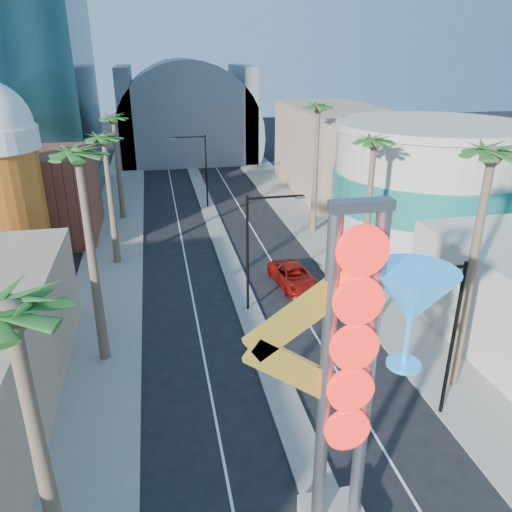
{
  "coord_description": "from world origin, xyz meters",
  "views": [
    {
      "loc": [
        -5.41,
        -9.17,
        16.32
      ],
      "look_at": [
        0.2,
        18.26,
        4.67
      ],
      "focal_mm": 35.0,
      "sensor_mm": 36.0,
      "label": 1
    }
  ],
  "objects": [
    {
      "name": "palm_1",
      "position": [
        -9.0,
        16.0,
        10.82
      ],
      "size": [
        2.4,
        2.4,
        12.7
      ],
      "color": "brown",
      "rests_on": "ground"
    },
    {
      "name": "palm_7",
      "position": [
        9.0,
        34.0,
        10.82
      ],
      "size": [
        2.4,
        2.4,
        12.7
      ],
      "color": "brown",
      "rests_on": "ground"
    },
    {
      "name": "streetlight_2",
      "position": [
        6.72,
        8.0,
        4.83
      ],
      "size": [
        3.45,
        0.25,
        8.0
      ],
      "color": "black",
      "rests_on": "ground"
    },
    {
      "name": "streetlight_0",
      "position": [
        0.55,
        20.0,
        4.88
      ],
      "size": [
        3.79,
        0.25,
        8.0
      ],
      "color": "black",
      "rests_on": "ground"
    },
    {
      "name": "palm_0",
      "position": [
        -9.0,
        2.0,
        9.93
      ],
      "size": [
        2.4,
        2.4,
        11.7
      ],
      "color": "brown",
      "rests_on": "ground"
    },
    {
      "name": "palm_3",
      "position": [
        -9.0,
        42.0,
        9.48
      ],
      "size": [
        2.4,
        2.4,
        11.2
      ],
      "color": "brown",
      "rests_on": "ground"
    },
    {
      "name": "sidewalk_west",
      "position": [
        -9.5,
        35.0,
        0.07
      ],
      "size": [
        5.0,
        100.0,
        0.15
      ],
      "primitive_type": "cube",
      "color": "gray",
      "rests_on": "ground"
    },
    {
      "name": "turquoise_building",
      "position": [
        18.0,
        30.0,
        5.25
      ],
      "size": [
        16.6,
        16.6,
        10.6
      ],
      "color": "beige",
      "rests_on": "ground"
    },
    {
      "name": "palm_5",
      "position": [
        9.0,
        10.0,
        11.27
      ],
      "size": [
        2.4,
        2.4,
        13.2
      ],
      "color": "brown",
      "rests_on": "ground"
    },
    {
      "name": "palm_6",
      "position": [
        9.0,
        22.0,
        9.93
      ],
      "size": [
        2.4,
        2.4,
        11.7
      ],
      "color": "brown",
      "rests_on": "ground"
    },
    {
      "name": "pedestrian_b",
      "position": [
        7.54,
        16.74,
        1.0
      ],
      "size": [
        0.85,
        0.67,
        1.71
      ],
      "primitive_type": "imported",
      "rotation": [
        0.0,
        0.0,
        3.11
      ],
      "color": "gray",
      "rests_on": "sidewalk_east"
    },
    {
      "name": "neon_sign",
      "position": [
        0.82,
        2.96,
        7.31
      ],
      "size": [
        6.53,
        2.6,
        12.55
      ],
      "color": "gray",
      "rests_on": "ground"
    },
    {
      "name": "brick_filler_west",
      "position": [
        -16.0,
        38.0,
        4.0
      ],
      "size": [
        10.0,
        10.0,
        8.0
      ],
      "primitive_type": "cube",
      "color": "brown",
      "rests_on": "ground"
    },
    {
      "name": "palm_2",
      "position": [
        -9.0,
        30.0,
        9.48
      ],
      "size": [
        2.4,
        2.4,
        11.2
      ],
      "color": "brown",
      "rests_on": "ground"
    },
    {
      "name": "canopy",
      "position": [
        0.0,
        72.0,
        4.31
      ],
      "size": [
        22.0,
        16.0,
        22.0
      ],
      "color": "slate",
      "rests_on": "ground"
    },
    {
      "name": "streetlight_1",
      "position": [
        -0.55,
        44.0,
        4.88
      ],
      "size": [
        3.79,
        0.25,
        8.0
      ],
      "color": "black",
      "rests_on": "ground"
    },
    {
      "name": "median",
      "position": [
        0.0,
        38.0,
        0.07
      ],
      "size": [
        1.6,
        84.0,
        0.15
      ],
      "primitive_type": "cube",
      "color": "gray",
      "rests_on": "ground"
    },
    {
      "name": "red_pickup",
      "position": [
        4.05,
        23.07,
        0.76
      ],
      "size": [
        3.17,
        5.75,
        1.53
      ],
      "primitive_type": "imported",
      "rotation": [
        0.0,
        0.0,
        0.12
      ],
      "color": "maroon",
      "rests_on": "ground"
    },
    {
      "name": "sidewalk_east",
      "position": [
        9.5,
        35.0,
        0.07
      ],
      "size": [
        5.0,
        100.0,
        0.15
      ],
      "primitive_type": "cube",
      "color": "gray",
      "rests_on": "ground"
    },
    {
      "name": "filler_east",
      "position": [
        16.0,
        48.0,
        5.0
      ],
      "size": [
        10.0,
        20.0,
        10.0
      ],
      "primitive_type": "cube",
      "color": "#9D8665",
      "rests_on": "ground"
    }
  ]
}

